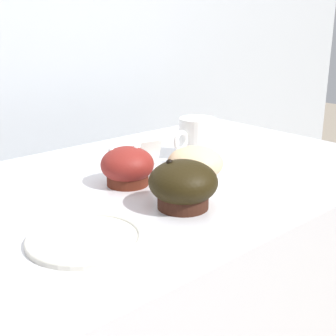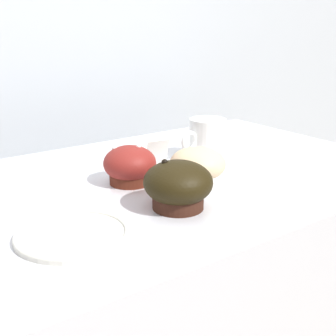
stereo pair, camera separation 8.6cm
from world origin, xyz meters
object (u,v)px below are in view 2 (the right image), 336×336
Objects in this scene: muffin_back_left at (130,166)px; muffin_back_right at (198,167)px; muffin_front_center at (178,186)px; coffee_cup at (207,138)px; serving_plate at (72,234)px.

muffin_back_left is 0.13m from muffin_back_right.
muffin_front_center is 0.94× the size of coffee_cup.
muffin_back_left is at bearing 89.96° from muffin_front_center.
muffin_front_center is at bearing -1.14° from serving_plate.
serving_plate is at bearing 178.86° from muffin_front_center.
muffin_back_left is at bearing -169.90° from coffee_cup.
muffin_back_left is 0.23m from coffee_cup.
muffin_front_center is 0.30m from coffee_cup.
muffin_back_right is (0.10, -0.08, -0.00)m from muffin_back_left.
serving_plate is (-0.42, -0.19, -0.04)m from coffee_cup.
coffee_cup is (0.23, 0.04, 0.01)m from muffin_back_left.
muffin_front_center is at bearing -90.04° from muffin_back_left.
muffin_front_center is 0.20m from serving_plate.
muffin_back_right is (0.10, 0.07, -0.01)m from muffin_front_center.
muffin_front_center is at bearing -139.80° from coffee_cup.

